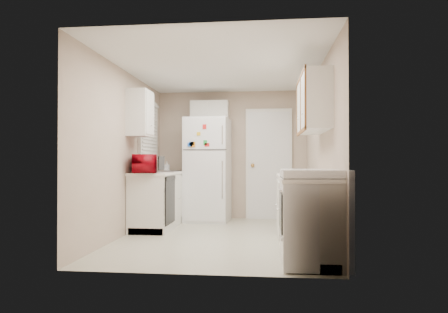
# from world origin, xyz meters

# --- Properties ---
(floor) EXTENTS (3.80, 3.80, 0.00)m
(floor) POSITION_xyz_m (0.00, 0.00, 0.00)
(floor) COLOR beige
(floor) RESTS_ON ground
(ceiling) EXTENTS (3.80, 3.80, 0.00)m
(ceiling) POSITION_xyz_m (0.00, 0.00, 2.40)
(ceiling) COLOR white
(ceiling) RESTS_ON floor
(wall_left) EXTENTS (3.80, 3.80, 0.00)m
(wall_left) POSITION_xyz_m (-1.40, 0.00, 1.20)
(wall_left) COLOR #B9A38F
(wall_left) RESTS_ON floor
(wall_right) EXTENTS (3.80, 3.80, 0.00)m
(wall_right) POSITION_xyz_m (1.40, 0.00, 1.20)
(wall_right) COLOR #B9A38F
(wall_right) RESTS_ON floor
(wall_back) EXTENTS (2.80, 2.80, 0.00)m
(wall_back) POSITION_xyz_m (0.00, 1.90, 1.20)
(wall_back) COLOR #B9A38F
(wall_back) RESTS_ON floor
(wall_front) EXTENTS (2.80, 2.80, 0.00)m
(wall_front) POSITION_xyz_m (0.00, -1.90, 1.20)
(wall_front) COLOR #B9A38F
(wall_front) RESTS_ON floor
(left_counter) EXTENTS (0.60, 1.80, 0.90)m
(left_counter) POSITION_xyz_m (-1.10, 0.90, 0.45)
(left_counter) COLOR silver
(left_counter) RESTS_ON floor
(dishwasher) EXTENTS (0.03, 0.58, 0.72)m
(dishwasher) POSITION_xyz_m (-0.81, 0.30, 0.49)
(dishwasher) COLOR black
(dishwasher) RESTS_ON floor
(sink) EXTENTS (0.54, 0.74, 0.16)m
(sink) POSITION_xyz_m (-1.10, 1.05, 0.86)
(sink) COLOR gray
(sink) RESTS_ON left_counter
(microwave) EXTENTS (0.55, 0.39, 0.33)m
(microwave) POSITION_xyz_m (-1.15, 0.15, 1.05)
(microwave) COLOR #86010C
(microwave) RESTS_ON left_counter
(soap_bottle) EXTENTS (0.09, 0.09, 0.18)m
(soap_bottle) POSITION_xyz_m (-1.15, 1.47, 1.00)
(soap_bottle) COLOR white
(soap_bottle) RESTS_ON left_counter
(window_blinds) EXTENTS (0.10, 0.98, 1.08)m
(window_blinds) POSITION_xyz_m (-1.36, 1.05, 1.60)
(window_blinds) COLOR silver
(window_blinds) RESTS_ON wall_left
(upper_cabinet_left) EXTENTS (0.30, 0.45, 0.70)m
(upper_cabinet_left) POSITION_xyz_m (-1.25, 0.22, 1.80)
(upper_cabinet_left) COLOR silver
(upper_cabinet_left) RESTS_ON wall_left
(refrigerator) EXTENTS (0.80, 0.78, 1.85)m
(refrigerator) POSITION_xyz_m (-0.40, 1.51, 0.93)
(refrigerator) COLOR silver
(refrigerator) RESTS_ON floor
(cabinet_over_fridge) EXTENTS (0.70, 0.30, 0.40)m
(cabinet_over_fridge) POSITION_xyz_m (-0.40, 1.75, 2.00)
(cabinet_over_fridge) COLOR silver
(cabinet_over_fridge) RESTS_ON wall_back
(interior_door) EXTENTS (0.86, 0.06, 2.08)m
(interior_door) POSITION_xyz_m (0.70, 1.86, 1.02)
(interior_door) COLOR silver
(interior_door) RESTS_ON floor
(right_counter) EXTENTS (0.60, 2.00, 0.90)m
(right_counter) POSITION_xyz_m (1.10, -0.80, 0.45)
(right_counter) COLOR silver
(right_counter) RESTS_ON floor
(stove) EXTENTS (0.67, 0.83, 1.00)m
(stove) POSITION_xyz_m (1.14, -1.38, 0.50)
(stove) COLOR silver
(stove) RESTS_ON floor
(upper_cabinet_right) EXTENTS (0.30, 1.20, 0.70)m
(upper_cabinet_right) POSITION_xyz_m (1.25, -0.50, 1.80)
(upper_cabinet_right) COLOR silver
(upper_cabinet_right) RESTS_ON wall_right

